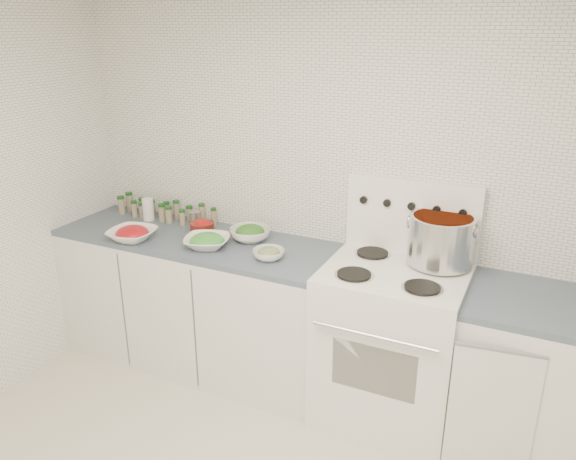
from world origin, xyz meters
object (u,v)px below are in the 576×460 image
Objects in this scene: stove at (391,340)px; bowl_tomato at (132,234)px; stock_pot at (441,238)px; bowl_snowpea at (207,241)px.

bowl_tomato is (-1.63, -0.20, 0.44)m from stove.
bowl_tomato is at bearing -168.73° from stock_pot.
stock_pot is 1.37m from bowl_snowpea.
stock_pot reaches higher than bowl_tomato.
bowl_tomato is 0.50m from bowl_snowpea.
bowl_snowpea is at bearing -174.86° from stove.
stock_pot is 1.07× the size of bowl_snowpea.
stove reaches higher than bowl_tomato.
stock_pot is at bearing 11.27° from bowl_tomato.
stove is 1.23m from bowl_snowpea.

